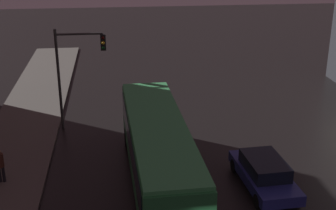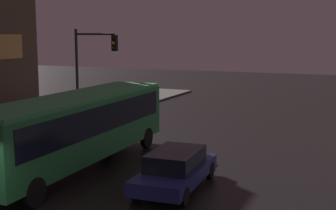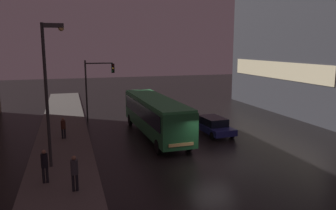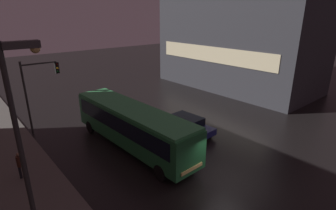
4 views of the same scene
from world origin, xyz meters
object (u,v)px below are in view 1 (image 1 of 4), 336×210
at_px(bus_near, 158,147).
at_px(traffic_light_main, 75,63).
at_px(pedestrian_far, 0,163).
at_px(car_taxi, 264,173).

bearing_deg(bus_near, traffic_light_main, -62.75).
distance_m(bus_near, traffic_light_main, 8.43).
xyz_separation_m(bus_near, traffic_light_main, (-3.96, 7.15, 2.05)).
height_order(pedestrian_far, traffic_light_main, traffic_light_main).
height_order(bus_near, pedestrian_far, bus_near).
bearing_deg(pedestrian_far, bus_near, -29.53).
bearing_deg(traffic_light_main, car_taxi, -42.28).
relative_size(bus_near, traffic_light_main, 1.98).
bearing_deg(bus_near, pedestrian_far, -8.80).
height_order(bus_near, traffic_light_main, traffic_light_main).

